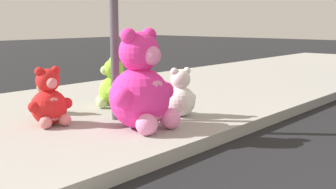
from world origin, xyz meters
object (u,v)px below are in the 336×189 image
Objects in this scene: plush_pink_large at (142,89)px; plush_lime at (112,87)px; plush_white at (180,97)px; plush_brown at (44,99)px; plush_red at (50,102)px.

plush_lime is at bearing 61.74° from plush_pink_large.
plush_lime is at bearing 96.95° from plush_white.
plush_brown is at bearing 100.19° from plush_pink_large.
plush_brown is at bearing 126.53° from plush_white.
plush_pink_large is 1.61× the size of plush_lime.
plush_red is at bearing 122.16° from plush_pink_large.
plush_lime is (0.68, 1.26, -0.18)m from plush_pink_large.
plush_lime is 1.02× the size of plush_red.
plush_red is at bearing -167.15° from plush_lime.
plush_brown is at bearing 161.58° from plush_lime.
plush_pink_large is 1.65× the size of plush_red.
plush_lime is at bearing -18.42° from plush_brown.
plush_red is 1.67m from plush_white.
plush_red is (-1.28, -0.29, -0.01)m from plush_lime.
plush_brown is (0.32, 0.61, -0.09)m from plush_red.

